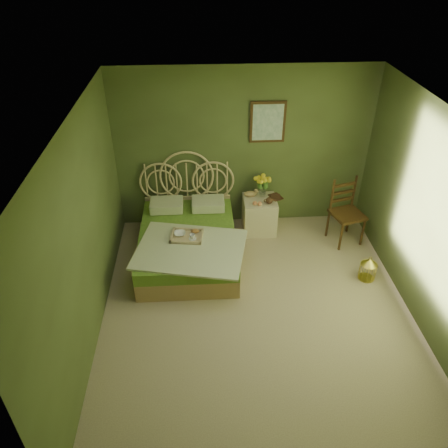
{
  "coord_description": "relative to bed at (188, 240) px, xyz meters",
  "views": [
    {
      "loc": [
        -0.68,
        -4.02,
        4.16
      ],
      "look_at": [
        -0.38,
        1.0,
        0.75
      ],
      "focal_mm": 35.0,
      "sensor_mm": 36.0,
      "label": 1
    }
  ],
  "objects": [
    {
      "name": "chair",
      "position": [
        2.48,
        0.33,
        0.28
      ],
      "size": [
        0.56,
        0.56,
        1.03
      ],
      "rotation": [
        0.0,
        0.0,
        0.28
      ],
      "color": "#38230F",
      "rests_on": "floor"
    },
    {
      "name": "book_upper",
      "position": [
        1.34,
        0.65,
        0.32
      ],
      "size": [
        0.17,
        0.22,
        0.02
      ],
      "primitive_type": "imported",
      "rotation": [
        0.0,
        0.0,
        -0.1
      ],
      "color": "#472819",
      "rests_on": "nightstand"
    },
    {
      "name": "nightstand",
      "position": [
        1.16,
        0.64,
        0.07
      ],
      "size": [
        0.52,
        0.52,
        1.01
      ],
      "color": "beige",
      "rests_on": "floor"
    },
    {
      "name": "book_lower",
      "position": [
        1.34,
        0.65,
        0.3
      ],
      "size": [
        0.24,
        0.27,
        0.02
      ],
      "primitive_type": "imported",
      "rotation": [
        0.0,
        0.0,
        0.37
      ],
      "color": "#381E0F",
      "rests_on": "nightstand"
    },
    {
      "name": "wall_right",
      "position": [
        2.9,
        -1.29,
        1.01
      ],
      "size": [
        0.0,
        4.5,
        4.5
      ],
      "primitive_type": "plane",
      "rotation": [
        1.57,
        0.0,
        -1.57
      ],
      "color": "#596A38",
      "rests_on": "floor"
    },
    {
      "name": "coffee_cup",
      "position": [
        0.08,
        -0.28,
        0.26
      ],
      "size": [
        0.1,
        0.1,
        0.08
      ],
      "primitive_type": "imported",
      "rotation": [
        0.0,
        0.0,
        0.31
      ],
      "color": "white",
      "rests_on": "bed"
    },
    {
      "name": "wall_art",
      "position": [
        1.26,
        0.93,
        1.46
      ],
      "size": [
        0.54,
        0.04,
        0.64
      ],
      "color": "#38230F",
      "rests_on": "wall_back"
    },
    {
      "name": "birdcage",
      "position": [
        2.55,
        -0.69,
        -0.12
      ],
      "size": [
        0.23,
        0.23,
        0.35
      ],
      "rotation": [
        0.0,
        0.0,
        0.29
      ],
      "color": "gold",
      "rests_on": "floor"
    },
    {
      "name": "wall_back",
      "position": [
        0.9,
        0.96,
        1.01
      ],
      "size": [
        4.0,
        0.0,
        4.0
      ],
      "primitive_type": "plane",
      "rotation": [
        1.57,
        0.0,
        0.0
      ],
      "color": "#596A38",
      "rests_on": "floor"
    },
    {
      "name": "floor",
      "position": [
        0.9,
        -1.29,
        -0.29
      ],
      "size": [
        4.5,
        4.5,
        0.0
      ],
      "primitive_type": "plane",
      "color": "#C0B08B",
      "rests_on": "ground"
    },
    {
      "name": "bed",
      "position": [
        0.0,
        0.0,
        0.0
      ],
      "size": [
        1.67,
        2.11,
        1.31
      ],
      "color": "tan",
      "rests_on": "floor"
    },
    {
      "name": "cereal_bowl",
      "position": [
        -0.1,
        -0.17,
        0.24
      ],
      "size": [
        0.17,
        0.17,
        0.04
      ],
      "primitive_type": "imported",
      "rotation": [
        0.0,
        0.0,
        0.01
      ],
      "color": "white",
      "rests_on": "bed"
    },
    {
      "name": "ceiling",
      "position": [
        0.9,
        -1.29,
        2.31
      ],
      "size": [
        4.5,
        4.5,
        0.0
      ],
      "primitive_type": "plane",
      "rotation": [
        3.14,
        0.0,
        0.0
      ],
      "color": "silver",
      "rests_on": "wall_back"
    },
    {
      "name": "wall_left",
      "position": [
        -1.1,
        -1.29,
        1.01
      ],
      "size": [
        0.0,
        4.5,
        4.5
      ],
      "primitive_type": "plane",
      "rotation": [
        1.57,
        0.0,
        1.57
      ],
      "color": "#596A38",
      "rests_on": "floor"
    }
  ]
}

